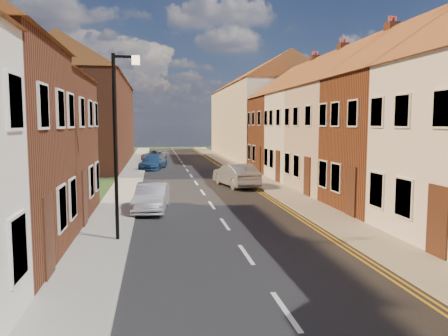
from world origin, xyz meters
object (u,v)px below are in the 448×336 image
object	(u,v)px
car_far	(153,162)
car_mid	(152,197)
car_distant	(154,155)
car_mid_b	(236,175)
lamppost	(118,135)

from	to	relation	value
car_far	car_mid	bearing A→B (deg)	-76.82
car_mid	car_distant	size ratio (longest dim) A/B	0.93
car_far	car_distant	bearing A→B (deg)	102.93
car_mid	car_mid_b	size ratio (longest dim) A/B	0.85
car_far	lamppost	bearing A→B (deg)	-79.23
car_mid	car_mid_b	bearing A→B (deg)	59.57
lamppost	car_mid	xyz separation A→B (m)	(0.99, 5.11, -2.92)
car_far	car_mid_b	size ratio (longest dim) A/B	0.98
car_mid	car_far	xyz separation A→B (m)	(0.01, 18.36, 0.01)
car_mid	car_distant	world-z (taller)	car_mid
lamppost	car_mid	world-z (taller)	lamppost
lamppost	car_far	size ratio (longest dim) A/B	1.38
car_far	car_mid_b	distance (m)	12.56
car_distant	car_far	bearing A→B (deg)	-71.34
car_far	car_distant	size ratio (longest dim) A/B	1.08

